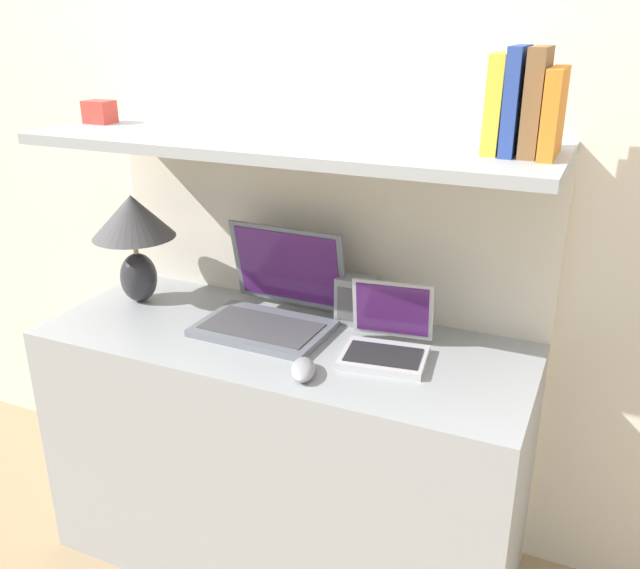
# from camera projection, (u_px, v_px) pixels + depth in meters

# --- Properties ---
(wall_back) EXTENTS (6.00, 0.05, 2.40)m
(wall_back) POSITION_uv_depth(u_px,v_px,m) (330.00, 156.00, 1.98)
(wall_back) COLOR silver
(wall_back) RESTS_ON ground_plane
(desk) EXTENTS (1.36, 0.53, 0.75)m
(desk) POSITION_uv_depth(u_px,v_px,m) (284.00, 453.00, 2.00)
(desk) COLOR #999EA3
(desk) RESTS_ON ground_plane
(back_riser) EXTENTS (1.36, 0.04, 1.27)m
(back_riser) POSITION_uv_depth(u_px,v_px,m) (323.00, 337.00, 2.15)
(back_riser) COLOR silver
(back_riser) RESTS_ON ground_plane
(shelf) EXTENTS (1.36, 0.47, 0.03)m
(shelf) POSITION_uv_depth(u_px,v_px,m) (289.00, 143.00, 1.73)
(shelf) COLOR #999EA3
(shelf) RESTS_ON back_riser
(table_lamp) EXTENTS (0.25, 0.25, 0.34)m
(table_lamp) POSITION_uv_depth(u_px,v_px,m) (134.00, 229.00, 2.03)
(table_lamp) COLOR #2D2D33
(table_lamp) RESTS_ON desk
(laptop_large) EXTENTS (0.37, 0.32, 0.27)m
(laptop_large) POSITION_uv_depth(u_px,v_px,m) (272.00, 306.00, 1.93)
(laptop_large) COLOR slate
(laptop_large) RESTS_ON desk
(laptop_small) EXTENTS (0.24, 0.23, 0.18)m
(laptop_small) POSITION_uv_depth(u_px,v_px,m) (387.00, 341.00, 1.76)
(laptop_small) COLOR silver
(laptop_small) RESTS_ON desk
(computer_mouse) EXTENTS (0.10, 0.13, 0.04)m
(computer_mouse) POSITION_uv_depth(u_px,v_px,m) (303.00, 369.00, 1.67)
(computer_mouse) COLOR #99999E
(computer_mouse) RESTS_ON desk
(router_box) EXTENTS (0.11, 0.07, 0.14)m
(router_box) POSITION_uv_depth(u_px,v_px,m) (356.00, 301.00, 1.94)
(router_box) COLOR gray
(router_box) RESTS_ON desk
(book_orange) EXTENTS (0.03, 0.18, 0.19)m
(book_orange) POSITION_uv_depth(u_px,v_px,m) (554.00, 113.00, 1.45)
(book_orange) COLOR orange
(book_orange) RESTS_ON shelf
(book_brown) EXTENTS (0.04, 0.15, 0.23)m
(book_brown) POSITION_uv_depth(u_px,v_px,m) (536.00, 102.00, 1.46)
(book_brown) COLOR brown
(book_brown) RESTS_ON shelf
(book_blue) EXTENTS (0.03, 0.16, 0.23)m
(book_blue) POSITION_uv_depth(u_px,v_px,m) (515.00, 101.00, 1.47)
(book_blue) COLOR #284293
(book_blue) RESTS_ON shelf
(book_yellow) EXTENTS (0.04, 0.14, 0.21)m
(book_yellow) POSITION_uv_depth(u_px,v_px,m) (498.00, 104.00, 1.49)
(book_yellow) COLOR gold
(book_yellow) RESTS_ON shelf
(shelf_gadget) EXTENTS (0.08, 0.06, 0.06)m
(shelf_gadget) POSITION_uv_depth(u_px,v_px,m) (100.00, 112.00, 1.94)
(shelf_gadget) COLOR #CC3D33
(shelf_gadget) RESTS_ON shelf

